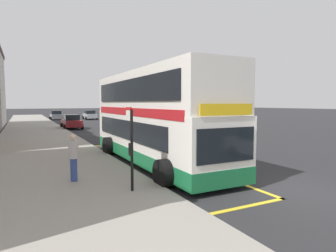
# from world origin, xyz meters

# --- Properties ---
(ground_plane) EXTENTS (260.00, 260.00, 0.00)m
(ground_plane) POSITION_xyz_m (0.00, 32.00, 0.00)
(ground_plane) COLOR #28282B
(pavement_near) EXTENTS (6.00, 76.00, 0.14)m
(pavement_near) POSITION_xyz_m (-7.00, 32.00, 0.07)
(pavement_near) COLOR gray
(pavement_near) RESTS_ON ground
(double_decker_bus) EXTENTS (3.26, 11.31, 4.40)m
(double_decker_bus) POSITION_xyz_m (-2.46, 6.36, 2.07)
(double_decker_bus) COLOR white
(double_decker_bus) RESTS_ON ground
(bus_bay_markings) EXTENTS (2.93, 13.59, 0.01)m
(bus_bay_markings) POSITION_xyz_m (-2.54, 6.34, 0.01)
(bus_bay_markings) COLOR yellow
(bus_bay_markings) RESTS_ON ground
(bus_stop_sign) EXTENTS (0.09, 0.51, 2.65)m
(bus_stop_sign) POSITION_xyz_m (-5.10, 2.15, 1.70)
(bus_stop_sign) COLOR black
(bus_stop_sign) RESTS_ON pavement_near
(parked_car_silver_across) EXTENTS (2.09, 4.20, 1.62)m
(parked_car_silver_across) POSITION_xyz_m (2.63, 45.64, 0.80)
(parked_car_silver_across) COLOR #B2B5BA
(parked_car_silver_across) RESTS_ON ground
(parked_car_grey_far) EXTENTS (2.09, 4.20, 1.62)m
(parked_car_grey_far) POSITION_xyz_m (-2.90, 46.79, 0.80)
(parked_car_grey_far) COLOR slate
(parked_car_grey_far) RESTS_ON ground
(parked_car_maroon_behind) EXTENTS (2.09, 4.20, 1.62)m
(parked_car_maroon_behind) POSITION_xyz_m (-3.17, 27.61, 0.80)
(parked_car_maroon_behind) COLOR maroon
(parked_car_maroon_behind) RESTS_ON ground
(pedestrian_waiting_near_sign) EXTENTS (0.34, 0.34, 1.69)m
(pedestrian_waiting_near_sign) POSITION_xyz_m (-6.56, 4.11, 1.06)
(pedestrian_waiting_near_sign) COLOR #33478C
(pedestrian_waiting_near_sign) RESTS_ON pavement_near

